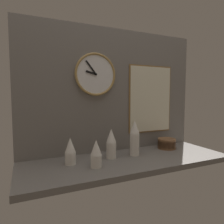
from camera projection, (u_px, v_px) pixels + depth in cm
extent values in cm
cube|color=slate|center=(128.00, 161.00, 153.80)|extent=(160.00, 56.00, 4.00)
cube|color=slate|center=(114.00, 91.00, 173.40)|extent=(160.00, 3.00, 105.00)
cone|color=white|center=(70.00, 157.00, 140.48)|extent=(7.77, 7.77, 10.72)
cone|color=white|center=(70.00, 155.00, 140.37)|extent=(7.77, 7.77, 10.72)
cone|color=white|center=(70.00, 153.00, 140.26)|extent=(7.77, 7.77, 10.72)
cone|color=white|center=(70.00, 151.00, 140.14)|extent=(7.77, 7.77, 10.72)
cone|color=white|center=(70.00, 149.00, 140.03)|extent=(7.77, 7.77, 10.72)
cone|color=white|center=(70.00, 147.00, 139.92)|extent=(7.77, 7.77, 10.72)
cone|color=white|center=(70.00, 145.00, 139.80)|extent=(7.77, 7.77, 10.72)
cone|color=white|center=(96.00, 159.00, 134.51)|extent=(7.77, 7.77, 10.72)
cone|color=white|center=(96.00, 157.00, 134.40)|extent=(7.77, 7.77, 10.72)
cone|color=white|center=(96.00, 155.00, 134.29)|extent=(7.77, 7.77, 10.72)
cone|color=white|center=(96.00, 153.00, 134.17)|extent=(7.77, 7.77, 10.72)
cone|color=white|center=(96.00, 151.00, 134.06)|extent=(7.77, 7.77, 10.72)
cone|color=white|center=(96.00, 149.00, 133.95)|extent=(7.77, 7.77, 10.72)
cone|color=white|center=(96.00, 147.00, 133.83)|extent=(7.77, 7.77, 10.72)
cone|color=white|center=(111.00, 151.00, 153.98)|extent=(7.77, 7.77, 10.72)
cone|color=white|center=(111.00, 150.00, 153.87)|extent=(7.77, 7.77, 10.72)
cone|color=white|center=(111.00, 148.00, 153.75)|extent=(7.77, 7.77, 10.72)
cone|color=white|center=(111.00, 146.00, 153.64)|extent=(7.77, 7.77, 10.72)
cone|color=white|center=(111.00, 144.00, 153.53)|extent=(7.77, 7.77, 10.72)
cone|color=white|center=(111.00, 143.00, 153.41)|extent=(7.77, 7.77, 10.72)
cone|color=white|center=(111.00, 141.00, 153.30)|extent=(7.77, 7.77, 10.72)
cone|color=white|center=(111.00, 139.00, 153.19)|extent=(7.77, 7.77, 10.72)
cone|color=white|center=(111.00, 137.00, 153.07)|extent=(7.77, 7.77, 10.72)
cone|color=white|center=(111.00, 136.00, 152.96)|extent=(7.77, 7.77, 10.72)
cone|color=white|center=(135.00, 149.00, 161.30)|extent=(7.77, 7.77, 10.72)
cone|color=white|center=(135.00, 147.00, 161.19)|extent=(7.77, 7.77, 10.72)
cone|color=white|center=(135.00, 145.00, 161.08)|extent=(7.77, 7.77, 10.72)
cone|color=white|center=(135.00, 144.00, 160.96)|extent=(7.77, 7.77, 10.72)
cone|color=white|center=(135.00, 142.00, 160.85)|extent=(7.77, 7.77, 10.72)
cone|color=white|center=(135.00, 140.00, 160.74)|extent=(7.77, 7.77, 10.72)
cone|color=white|center=(135.00, 139.00, 160.62)|extent=(7.77, 7.77, 10.72)
cone|color=white|center=(135.00, 137.00, 160.51)|extent=(7.77, 7.77, 10.72)
cone|color=white|center=(135.00, 135.00, 160.40)|extent=(7.77, 7.77, 10.72)
cone|color=white|center=(135.00, 134.00, 160.28)|extent=(7.77, 7.77, 10.72)
cone|color=white|center=(135.00, 132.00, 160.17)|extent=(7.77, 7.77, 10.72)
cone|color=white|center=(135.00, 130.00, 160.06)|extent=(7.77, 7.77, 10.72)
cone|color=white|center=(135.00, 129.00, 159.94)|extent=(7.77, 7.77, 10.72)
cone|color=white|center=(135.00, 127.00, 159.83)|extent=(7.77, 7.77, 10.72)
cylinder|color=brown|center=(167.00, 146.00, 182.29)|extent=(15.91, 15.91, 3.73)
cylinder|color=brown|center=(167.00, 145.00, 182.14)|extent=(15.91, 15.91, 3.73)
cylinder|color=brown|center=(167.00, 143.00, 181.98)|extent=(15.91, 15.91, 3.73)
cylinder|color=brown|center=(167.00, 141.00, 181.83)|extent=(15.91, 15.91, 3.73)
torus|color=#946542|center=(167.00, 139.00, 181.72)|extent=(15.98, 15.98, 1.34)
cylinder|color=white|center=(95.00, 74.00, 162.81)|extent=(34.40, 1.80, 34.40)
torus|color=#AD894C|center=(96.00, 74.00, 162.07)|extent=(35.01, 1.98, 35.01)
cube|color=black|center=(91.00, 73.00, 159.85)|extent=(8.71, 0.60, 3.69)
cube|color=black|center=(91.00, 67.00, 159.51)|extent=(9.16, 0.60, 11.20)
cylinder|color=black|center=(96.00, 74.00, 161.63)|extent=(1.72, 0.60, 1.72)
cube|color=olive|center=(150.00, 99.00, 187.28)|extent=(45.80, 0.60, 62.22)
cube|color=#EFEACC|center=(151.00, 99.00, 186.90)|extent=(43.40, 1.20, 59.82)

